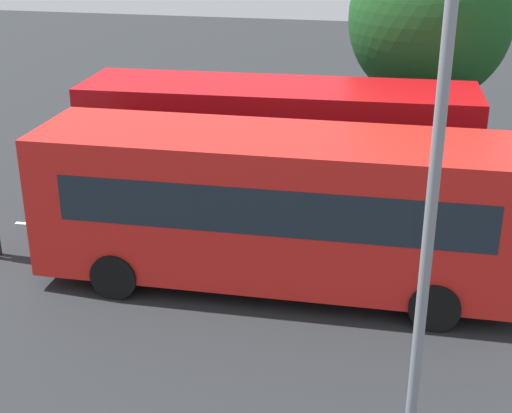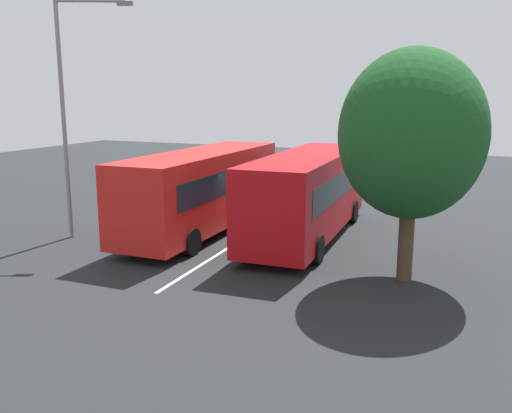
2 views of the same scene
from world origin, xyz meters
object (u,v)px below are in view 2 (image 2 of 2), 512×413
Objects in this scene: bus_far_left at (308,192)px; street_lamp at (70,105)px; depot_tree at (412,135)px; pedestrian at (263,182)px; bus_center_left at (203,188)px.

bus_far_left is 1.13× the size of street_lamp.
pedestrian is at bearing 42.27° from depot_tree.
bus_far_left is at bearing -79.79° from bus_center_left.
pedestrian is (6.28, 0.06, -0.68)m from bus_center_left.
pedestrian is at bearing -0.32° from bus_center_left.
depot_tree is (-3.54, -4.11, 2.49)m from bus_far_left.
pedestrian is (5.49, 4.10, -0.68)m from bus_far_left.
bus_far_left reaches higher than pedestrian.
pedestrian is 0.27× the size of depot_tree.
bus_far_left and bus_center_left have the same top height.
depot_tree is at bearing -25.69° from street_lamp.
street_lamp is at bearing 110.67° from bus_far_left.
bus_far_left is 1.01× the size of bus_center_left.
depot_tree is at bearing -109.54° from bus_center_left.
pedestrian is 0.21× the size of street_lamp.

